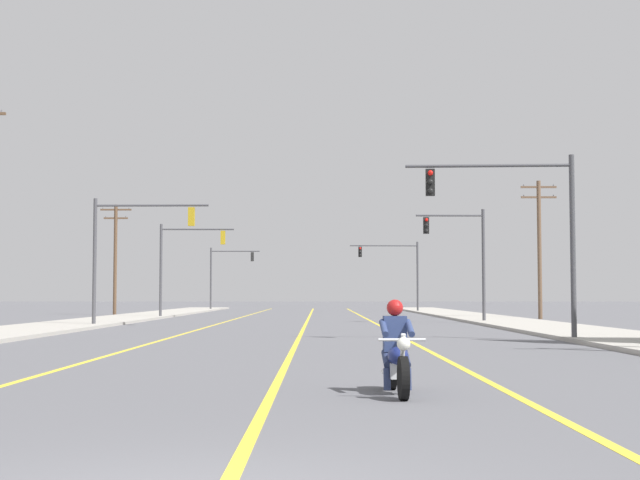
% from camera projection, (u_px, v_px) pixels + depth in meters
% --- Properties ---
extents(lane_stripe_center, '(0.16, 100.00, 0.01)m').
position_uv_depth(lane_stripe_center, '(311.00, 322.00, 51.71)').
color(lane_stripe_center, yellow).
rests_on(lane_stripe_center, ground).
extents(lane_stripe_left, '(0.16, 100.00, 0.01)m').
position_uv_depth(lane_stripe_left, '(229.00, 322.00, 51.73)').
color(lane_stripe_left, yellow).
rests_on(lane_stripe_left, ground).
extents(lane_stripe_right, '(0.16, 100.00, 0.01)m').
position_uv_depth(lane_stripe_right, '(377.00, 322.00, 51.69)').
color(lane_stripe_right, yellow).
rests_on(lane_stripe_right, ground).
extents(sidewalk_kerb_right, '(4.40, 110.00, 0.14)m').
position_uv_depth(sidewalk_kerb_right, '(526.00, 324.00, 46.68)').
color(sidewalk_kerb_right, '#ADA89E').
rests_on(sidewalk_kerb_right, ground).
extents(sidewalk_kerb_left, '(4.40, 110.00, 0.14)m').
position_uv_depth(sidewalk_kerb_left, '(84.00, 324.00, 46.78)').
color(sidewalk_kerb_left, '#ADA89E').
rests_on(sidewalk_kerb_left, ground).
extents(motorcycle_with_rider, '(0.70, 2.19, 1.46)m').
position_uv_depth(motorcycle_with_rider, '(401.00, 356.00, 14.24)').
color(motorcycle_with_rider, black).
rests_on(motorcycle_with_rider, ground).
extents(traffic_signal_near_right, '(5.61, 0.46, 6.20)m').
position_uv_depth(traffic_signal_near_right, '(527.00, 216.00, 30.68)').
color(traffic_signal_near_right, '#47474C').
rests_on(traffic_signal_near_right, ground).
extents(traffic_signal_near_left, '(5.60, 0.37, 6.20)m').
position_uv_depth(traffic_signal_near_left, '(133.00, 241.00, 44.58)').
color(traffic_signal_near_left, '#47474C').
rests_on(traffic_signal_near_left, ground).
extents(traffic_signal_mid_right, '(3.77, 0.42, 6.20)m').
position_uv_depth(traffic_signal_mid_right, '(469.00, 249.00, 50.15)').
color(traffic_signal_mid_right, '#47474C').
rests_on(traffic_signal_mid_right, ground).
extents(traffic_signal_mid_left, '(4.88, 0.39, 6.20)m').
position_uv_depth(traffic_signal_mid_left, '(186.00, 256.00, 60.81)').
color(traffic_signal_mid_left, '#47474C').
rests_on(traffic_signal_mid_left, ground).
extents(traffic_signal_far_right, '(6.06, 0.55, 6.20)m').
position_uv_depth(traffic_signal_far_right, '(402.00, 265.00, 81.09)').
color(traffic_signal_far_right, '#47474C').
rests_on(traffic_signal_far_right, ground).
extents(traffic_signal_far_left, '(4.91, 0.37, 6.20)m').
position_uv_depth(traffic_signal_far_left, '(229.00, 269.00, 91.48)').
color(traffic_signal_far_left, '#47474C').
rests_on(traffic_signal_far_left, ground).
extents(utility_pole_right_far, '(2.26, 0.26, 8.76)m').
position_uv_depth(utility_pole_right_far, '(544.00, 244.00, 58.20)').
color(utility_pole_right_far, brown).
rests_on(utility_pole_right_far, ground).
extents(utility_pole_left_far, '(2.34, 0.26, 8.38)m').
position_uv_depth(utility_pole_left_far, '(120.00, 255.00, 69.77)').
color(utility_pole_left_far, brown).
rests_on(utility_pole_left_far, ground).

